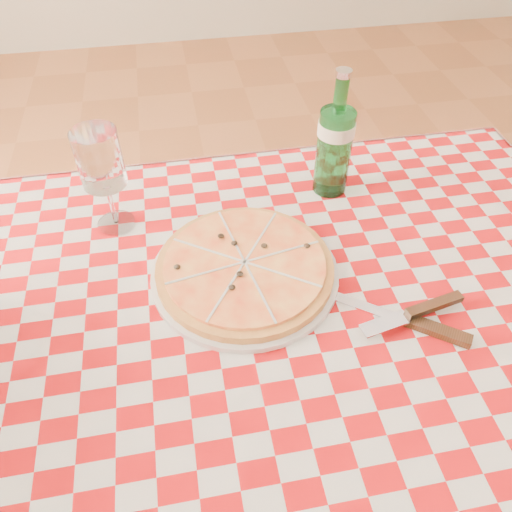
{
  "coord_description": "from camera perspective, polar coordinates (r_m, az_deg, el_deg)",
  "views": [
    {
      "loc": [
        -0.13,
        -0.52,
        1.41
      ],
      "look_at": [
        -0.02,
        0.06,
        0.82
      ],
      "focal_mm": 35.0,
      "sensor_mm": 36.0,
      "label": 1
    }
  ],
  "objects": [
    {
      "name": "pizza_plate",
      "position": [
        0.87,
        -1.3,
        -1.29
      ],
      "size": [
        0.39,
        0.39,
        0.04
      ],
      "primitive_type": null,
      "rotation": [
        0.0,
        0.0,
        0.19
      ],
      "color": "#B87B3D",
      "rests_on": "tablecloth"
    },
    {
      "name": "water_bottle",
      "position": [
        1.01,
        9.1,
        13.54
      ],
      "size": [
        0.08,
        0.08,
        0.26
      ],
      "primitive_type": null,
      "rotation": [
        0.0,
        0.0,
        -0.03
      ],
      "color": "#1A6B2B",
      "rests_on": "tablecloth"
    },
    {
      "name": "wine_glass",
      "position": [
        0.96,
        -16.83,
        8.17
      ],
      "size": [
        0.09,
        0.09,
        0.21
      ],
      "primitive_type": null,
      "rotation": [
        0.0,
        0.0,
        -0.13
      ],
      "color": "white",
      "rests_on": "tablecloth"
    },
    {
      "name": "cutlery",
      "position": [
        0.85,
        16.83,
        -6.65
      ],
      "size": [
        0.29,
        0.25,
        0.03
      ],
      "primitive_type": null,
      "rotation": [
        0.0,
        0.0,
        -0.15
      ],
      "color": "silver",
      "rests_on": "tablecloth"
    },
    {
      "name": "dining_table",
      "position": [
        0.92,
        1.92,
        -9.38
      ],
      "size": [
        1.2,
        0.8,
        0.75
      ],
      "color": "brown",
      "rests_on": "ground"
    },
    {
      "name": "tablecloth",
      "position": [
        0.85,
        2.08,
        -5.71
      ],
      "size": [
        1.3,
        0.9,
        0.01
      ],
      "primitive_type": "cube",
      "color": "#9A090C",
      "rests_on": "dining_table"
    }
  ]
}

